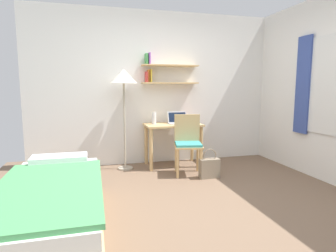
{
  "coord_description": "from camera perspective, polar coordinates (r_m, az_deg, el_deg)",
  "views": [
    {
      "loc": [
        -1.12,
        -2.82,
        1.32
      ],
      "look_at": [
        -0.24,
        0.51,
        0.85
      ],
      "focal_mm": 30.3,
      "sensor_mm": 36.0,
      "label": 1
    }
  ],
  "objects": [
    {
      "name": "book_stack",
      "position": [
        4.85,
        4.26,
        1.12
      ],
      "size": [
        0.19,
        0.24,
        0.09
      ],
      "color": "purple",
      "rests_on": "desk"
    },
    {
      "name": "standing_lamp",
      "position": [
        4.54,
        -8.92,
        8.95
      ],
      "size": [
        0.43,
        0.43,
        1.6
      ],
      "color": "#B2A893",
      "rests_on": "ground_plane"
    },
    {
      "name": "desk_chair",
      "position": [
        4.34,
        4.01,
        -3.13
      ],
      "size": [
        0.49,
        0.49,
        0.91
      ],
      "color": "tan",
      "rests_on": "ground_plane"
    },
    {
      "name": "water_bottle",
      "position": [
        4.7,
        -2.83,
        1.59
      ],
      "size": [
        0.07,
        0.07,
        0.2
      ],
      "primitive_type": "cylinder",
      "color": "silver",
      "rests_on": "desk"
    },
    {
      "name": "bed",
      "position": [
        2.88,
        -22.41,
        -14.86
      ],
      "size": [
        0.9,
        1.98,
        0.54
      ],
      "color": "tan",
      "rests_on": "ground_plane"
    },
    {
      "name": "wall_back",
      "position": [
        4.97,
        -1.76,
        7.62
      ],
      "size": [
        4.4,
        0.27,
        2.6
      ],
      "color": "white",
      "rests_on": "ground_plane"
    },
    {
      "name": "laptop",
      "position": [
        4.79,
        2.01,
        1.13
      ],
      "size": [
        0.34,
        0.21,
        0.2
      ],
      "color": "#B7BABF",
      "rests_on": "desk"
    },
    {
      "name": "handbag",
      "position": [
        4.24,
        8.33,
        -8.28
      ],
      "size": [
        0.3,
        0.13,
        0.44
      ],
      "color": "gray",
      "rests_on": "ground_plane"
    },
    {
      "name": "ground_plane",
      "position": [
        3.31,
        6.53,
        -15.8
      ],
      "size": [
        5.28,
        5.28,
        0.0
      ],
      "primitive_type": "plane",
      "color": "brown"
    },
    {
      "name": "desk",
      "position": [
        4.76,
        1.01,
        -1.3
      ],
      "size": [
        0.94,
        0.54,
        0.71
      ],
      "color": "tan",
      "rests_on": "ground_plane"
    }
  ]
}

